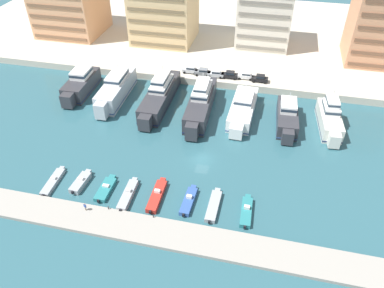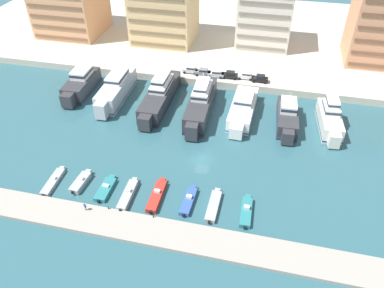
{
  "view_description": "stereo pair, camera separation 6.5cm",
  "coord_description": "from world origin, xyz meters",
  "views": [
    {
      "loc": [
        10.65,
        -54.11,
        47.34
      ],
      "look_at": [
        -2.26,
        1.25,
        2.5
      ],
      "focal_mm": 35.0,
      "sensor_mm": 36.0,
      "label": 1
    },
    {
      "loc": [
        10.72,
        -54.1,
        47.34
      ],
      "look_at": [
        -2.26,
        1.25,
        2.5
      ],
      "focal_mm": 35.0,
      "sensor_mm": 36.0,
      "label": 2
    }
  ],
  "objects": [
    {
      "name": "ground_plane",
      "position": [
        0.0,
        0.0,
        0.0
      ],
      "size": [
        400.0,
        400.0,
        0.0
      ],
      "primitive_type": "plane",
      "color": "#2D5B66"
    },
    {
      "name": "motorboat_red_center",
      "position": [
        -5.47,
        -11.61,
        0.5
      ],
      "size": [
        1.93,
        8.28,
        1.5
      ],
      "color": "red",
      "rests_on": "ground"
    },
    {
      "name": "yacht_ivory_mid_right",
      "position": [
        24.31,
        16.9,
        2.32
      ],
      "size": [
        5.14,
        15.68,
        8.17
      ],
      "color": "silver",
      "rests_on": "ground"
    },
    {
      "name": "pedestrian_near_edge",
      "position": [
        -15.84,
        -17.56,
        1.55
      ],
      "size": [
        0.56,
        0.36,
        1.55
      ],
      "color": "#7A6B56",
      "rests_on": "pier_dock"
    },
    {
      "name": "yacht_charcoal_far_left",
      "position": [
        -34.25,
        18.49,
        2.25
      ],
      "size": [
        5.48,
        16.22,
        7.31
      ],
      "color": "#333338",
      "rests_on": "ground"
    },
    {
      "name": "motorboat_teal_mid_left",
      "position": [
        -14.77,
        -12.01,
        0.4
      ],
      "size": [
        2.1,
        6.74,
        1.14
      ],
      "color": "teal",
      "rests_on": "ground"
    },
    {
      "name": "yacht_silver_left",
      "position": [
        -24.79,
        17.78,
        2.41
      ],
      "size": [
        5.12,
        19.81,
        7.54
      ],
      "color": "silver",
      "rests_on": "ground"
    },
    {
      "name": "car_black_center_right",
      "position": [
        8.26,
        30.42,
        2.8
      ],
      "size": [
        4.1,
        1.92,
        1.8
      ],
      "color": "black",
      "rests_on": "quay_promenade"
    },
    {
      "name": "car_white_center",
      "position": [
        4.62,
        31.1,
        2.8
      ],
      "size": [
        4.14,
        2.0,
        1.8
      ],
      "color": "white",
      "rests_on": "quay_promenade"
    },
    {
      "name": "car_silver_mid_left",
      "position": [
        -2.84,
        30.36,
        2.8
      ],
      "size": [
        4.2,
        2.13,
        1.8
      ],
      "color": "#B7BCC1",
      "rests_on": "quay_promenade"
    },
    {
      "name": "car_grey_left",
      "position": [
        -6.22,
        30.52,
        2.8
      ],
      "size": [
        4.16,
        2.03,
        1.8
      ],
      "color": "slate",
      "rests_on": "quay_promenade"
    },
    {
      "name": "car_silver_far_left",
      "position": [
        -9.62,
        31.06,
        2.8
      ],
      "size": [
        4.11,
        1.95,
        1.8
      ],
      "color": "#B7BCC1",
      "rests_on": "quay_promenade"
    },
    {
      "name": "pier_dock",
      "position": [
        0.0,
        -19.0,
        0.31
      ],
      "size": [
        120.0,
        5.53,
        0.63
      ],
      "primitive_type": "cube",
      "color": "#9E998E",
      "rests_on": "ground"
    },
    {
      "name": "yacht_charcoal_center_right",
      "position": [
        15.48,
        15.88,
        2.02
      ],
      "size": [
        4.88,
        15.69,
        6.82
      ],
      "color": "#333338",
      "rests_on": "ground"
    },
    {
      "name": "motorboat_grey_mid_right",
      "position": [
        4.47,
        -11.62,
        0.41
      ],
      "size": [
        1.79,
        7.83,
        0.86
      ],
      "color": "#9EA3A8",
      "rests_on": "ground"
    },
    {
      "name": "apartment_block_left",
      "position": [
        -22.11,
        50.55,
        13.4
      ],
      "size": [
        17.82,
        16.2,
        25.05
      ],
      "color": "#E0BC84",
      "rests_on": "quay_promenade"
    },
    {
      "name": "motorboat_teal_right",
      "position": [
        9.96,
        -11.65,
        0.45
      ],
      "size": [
        1.95,
        7.3,
        1.42
      ],
      "color": "teal",
      "rests_on": "ground"
    },
    {
      "name": "motorboat_blue_center_right",
      "position": [
        0.14,
        -11.48,
        0.44
      ],
      "size": [
        1.86,
        7.19,
        1.41
      ],
      "color": "#33569E",
      "rests_on": "ground"
    },
    {
      "name": "motorboat_grey_left",
      "position": [
        -19.72,
        -11.58,
        0.54
      ],
      "size": [
        2.11,
        6.13,
        1.45
      ],
      "color": "#9EA3A8",
      "rests_on": "ground"
    },
    {
      "name": "apartment_block_mid_left",
      "position": [
        6.78,
        54.05,
        9.79
      ],
      "size": [
        15.16,
        14.08,
        17.8
      ],
      "color": "silver",
      "rests_on": "quay_promenade"
    },
    {
      "name": "bollard_west_mid",
      "position": [
        -4.53,
        -16.49,
        0.96
      ],
      "size": [
        0.2,
        0.2,
        0.61
      ],
      "color": "#2D2D33",
      "rests_on": "pier_dock"
    },
    {
      "name": "yacht_white_center",
      "position": [
        5.68,
        17.23,
        1.86
      ],
      "size": [
        5.44,
        18.92,
        6.42
      ],
      "color": "white",
      "rests_on": "ground"
    },
    {
      "name": "motorboat_grey_center_left",
      "position": [
        -10.39,
        -12.56,
        0.51
      ],
      "size": [
        1.83,
        7.99,
        1.48
      ],
      "color": "#9EA3A8",
      "rests_on": "ground"
    },
    {
      "name": "bollard_west",
      "position": [
        -12.31,
        -16.49,
        0.96
      ],
      "size": [
        0.2,
        0.2,
        0.61
      ],
      "color": "#2D2D33",
      "rests_on": "pier_dock"
    },
    {
      "name": "car_black_center_left",
      "position": [
        0.68,
        30.61,
        2.8
      ],
      "size": [
        4.14,
        1.99,
        1.8
      ],
      "color": "black",
      "rests_on": "quay_promenade"
    },
    {
      "name": "yacht_charcoal_mid_left",
      "position": [
        -13.85,
        17.83,
        2.39
      ],
      "size": [
        4.97,
        23.18,
        8.29
      ],
      "color": "#333338",
      "rests_on": "ground"
    },
    {
      "name": "yacht_charcoal_center_left",
      "position": [
        -3.79,
        16.31,
        2.54
      ],
      "size": [
        5.44,
        22.42,
        8.53
      ],
      "color": "#333338",
      "rests_on": "ground"
    },
    {
      "name": "motorboat_grey_far_left",
      "position": [
        -24.74,
        -12.42,
        0.38
      ],
      "size": [
        1.94,
        7.78,
        1.12
      ],
      "color": "#9EA3A8",
      "rests_on": "ground"
    },
    {
      "name": "quay_promenade",
      "position": [
        0.0,
        62.97,
        0.91
      ],
      "size": [
        180.0,
        70.0,
        1.82
      ],
      "primitive_type": "cube",
      "color": "beige",
      "rests_on": "ground"
    }
  ]
}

